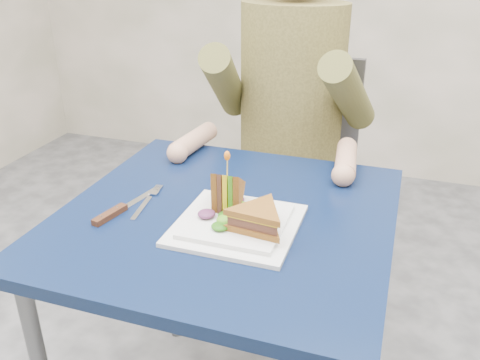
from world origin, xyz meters
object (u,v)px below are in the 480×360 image
(sandwich_flat, at_px, (258,218))
(fork, at_px, (146,202))
(table, at_px, (227,241))
(sandwich_upright, at_px, (228,194))
(chair, at_px, (294,167))
(plate, at_px, (237,223))
(knife, at_px, (116,211))
(diner, at_px, (291,74))

(sandwich_flat, relative_size, fork, 0.89)
(table, relative_size, sandwich_upright, 5.22)
(fork, bearing_deg, chair, 75.17)
(plate, distance_m, sandwich_flat, 0.07)
(chair, relative_size, knife, 4.22)
(chair, relative_size, fork, 5.18)
(plate, xyz_separation_m, knife, (-0.28, -0.03, -0.00))
(table, relative_size, fork, 4.18)
(sandwich_upright, bearing_deg, sandwich_flat, -37.07)
(sandwich_flat, xyz_separation_m, fork, (-0.30, 0.06, -0.04))
(fork, bearing_deg, sandwich_upright, 2.79)
(table, bearing_deg, plate, -51.42)
(plate, relative_size, sandwich_upright, 1.81)
(fork, bearing_deg, knife, -121.40)
(plate, bearing_deg, knife, -173.57)
(sandwich_upright, bearing_deg, table, 122.94)
(diner, xyz_separation_m, sandwich_flat, (0.10, -0.69, -0.14))
(sandwich_flat, bearing_deg, knife, -178.84)
(diner, bearing_deg, knife, -108.81)
(plate, height_order, fork, plate)
(table, bearing_deg, fork, -173.68)
(table, xyz_separation_m, sandwich_upright, (0.01, -0.01, 0.13))
(table, relative_size, diner, 1.01)
(chair, relative_size, plate, 3.58)
(sandwich_upright, bearing_deg, diner, 90.71)
(table, distance_m, fork, 0.21)
(sandwich_upright, xyz_separation_m, fork, (-0.20, -0.01, -0.05))
(sandwich_flat, xyz_separation_m, sandwich_upright, (-0.09, 0.07, 0.01))
(chair, bearing_deg, sandwich_upright, -89.40)
(table, distance_m, diner, 0.66)
(plate, relative_size, sandwich_flat, 1.62)
(fork, relative_size, knife, 0.81)
(sandwich_flat, xyz_separation_m, knife, (-0.34, -0.01, -0.04))
(chair, xyz_separation_m, plate, (0.05, -0.78, 0.20))
(sandwich_flat, bearing_deg, table, 140.80)
(sandwich_upright, bearing_deg, plate, -50.08)
(sandwich_upright, distance_m, knife, 0.26)
(chair, xyz_separation_m, sandwich_upright, (0.01, -0.73, 0.24))
(chair, relative_size, sandwich_flat, 5.79)
(table, height_order, diner, diner)
(table, xyz_separation_m, sandwich_flat, (0.10, -0.08, 0.12))
(chair, height_order, knife, chair)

